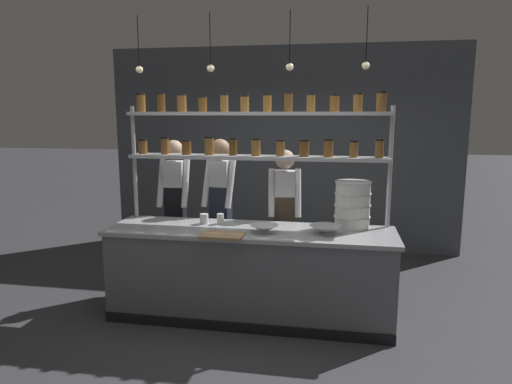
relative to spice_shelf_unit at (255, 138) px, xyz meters
name	(u,v)px	position (x,y,z in m)	size (l,w,h in m)	color
ground_plane	(250,316)	(0.01, -0.33, -1.80)	(40.00, 40.00, 0.00)	#3D3D42
back_wall	(282,149)	(0.01, 2.21, -0.29)	(5.26, 0.12, 3.03)	#4C5156
prep_counter	(250,273)	(0.01, -0.33, -1.34)	(2.86, 0.76, 0.92)	slate
spice_shelf_unit	(255,138)	(0.00, 0.00, 0.00)	(2.74, 0.28, 2.27)	#ADAFB5
chef_left	(175,203)	(-1.02, 0.36, -0.78)	(0.38, 0.31, 1.75)	black
chef_center	(221,203)	(-0.48, 0.40, -0.77)	(0.39, 0.32, 1.77)	black
chef_right	(284,213)	(0.28, 0.31, -0.85)	(0.39, 0.31, 1.66)	black
container_stack	(353,205)	(1.00, -0.08, -0.65)	(0.36, 0.36, 0.47)	white
cutting_board	(222,235)	(-0.20, -0.64, -0.87)	(0.40, 0.26, 0.02)	#A88456
prep_bowl_near_left	(264,229)	(0.16, -0.43, -0.85)	(0.27, 0.27, 0.08)	white
prep_bowl_center_front	(325,230)	(0.75, -0.38, -0.84)	(0.30, 0.30, 0.08)	silver
serving_cup_front	(220,219)	(-0.34, -0.16, -0.83)	(0.07, 0.07, 0.11)	silver
serving_cup_by_board	(204,219)	(-0.51, -0.19, -0.83)	(0.09, 0.09, 0.10)	silver
pendant_light_row	(249,65)	(0.00, -0.33, 0.69)	(2.23, 0.07, 0.54)	black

